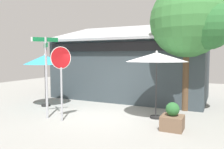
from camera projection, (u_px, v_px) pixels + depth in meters
ground_plane at (103, 117)px, 9.25m from camera, size 28.00×28.00×0.10m
cafe_building at (131, 68)px, 13.38m from camera, size 8.92×4.99×4.52m
street_sign_post at (46, 69)px, 8.70m from camera, size 0.74×0.78×3.16m
stop_sign at (61, 69)px, 8.33m from camera, size 0.34×0.77×2.79m
patio_umbrella_teal_left at (45, 60)px, 10.87m from camera, size 1.98×1.98×2.56m
patio_umbrella_ivory_center at (157, 58)px, 8.68m from camera, size 2.37×2.37×2.65m
shade_tree at (191, 22)px, 9.72m from camera, size 3.50×3.25×5.62m
sidewalk_planter at (172, 119)px, 7.44m from camera, size 0.71×0.71×0.92m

